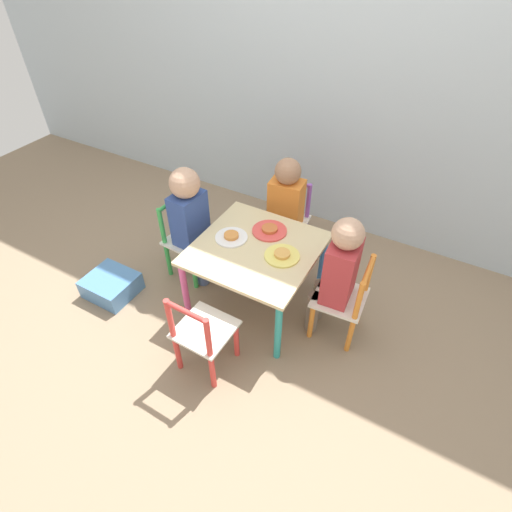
{
  "coord_description": "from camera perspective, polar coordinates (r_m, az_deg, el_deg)",
  "views": [
    {
      "loc": [
        0.79,
        -1.41,
        1.8
      ],
      "look_at": [
        0.0,
        0.0,
        0.36
      ],
      "focal_mm": 28.0,
      "sensor_mm": 36.0,
      "label": 1
    }
  ],
  "objects": [
    {
      "name": "child_right",
      "position": [
        2.01,
        11.58,
        -1.95
      ],
      "size": [
        0.21,
        0.21,
        0.75
      ],
      "rotation": [
        0.0,
        0.0,
        -1.5
      ],
      "color": "#7A6B5B",
      "rests_on": "ground_plane"
    },
    {
      "name": "chair_red",
      "position": [
        1.97,
        -7.66,
        -11.02
      ],
      "size": [
        0.27,
        0.27,
        0.51
      ],
      "rotation": [
        0.0,
        0.0,
        -3.16
      ],
      "color": "silver",
      "rests_on": "ground_plane"
    },
    {
      "name": "child_back",
      "position": [
        2.45,
        4.18,
        7.44
      ],
      "size": [
        0.21,
        0.22,
        0.72
      ],
      "rotation": [
        0.0,
        0.0,
        0.1
      ],
      "color": "#38383D",
      "rests_on": "ground_plane"
    },
    {
      "name": "chair_purple",
      "position": [
        2.6,
        4.46,
        4.89
      ],
      "size": [
        0.28,
        0.28,
        0.51
      ],
      "rotation": [
        0.0,
        0.0,
        0.1
      ],
      "color": "silver",
      "rests_on": "ground_plane"
    },
    {
      "name": "plate_back",
      "position": [
        2.22,
        1.95,
        3.71
      ],
      "size": [
        0.19,
        0.19,
        0.03
      ],
      "color": "#E54C47",
      "rests_on": "kids_table"
    },
    {
      "name": "storage_bin",
      "position": [
        2.58,
        -19.95,
        -3.94
      ],
      "size": [
        0.28,
        0.26,
        0.12
      ],
      "color": "#4C7FB7",
      "rests_on": "ground_plane"
    },
    {
      "name": "plate_right",
      "position": [
        2.06,
        3.74,
        0.12
      ],
      "size": [
        0.18,
        0.18,
        0.03
      ],
      "color": "#EADB66",
      "rests_on": "kids_table"
    },
    {
      "name": "house_wall",
      "position": [
        2.6,
        12.65,
        29.7
      ],
      "size": [
        6.0,
        0.06,
        2.6
      ],
      "color": "#B2C1CC",
      "rests_on": "ground_plane"
    },
    {
      "name": "kids_table",
      "position": [
        2.16,
        0.0,
        0.2
      ],
      "size": [
        0.64,
        0.64,
        0.43
      ],
      "color": "beige",
      "rests_on": "ground_plane"
    },
    {
      "name": "chair_orange",
      "position": [
        2.14,
        12.43,
        -6.19
      ],
      "size": [
        0.28,
        0.28,
        0.51
      ],
      "rotation": [
        0.0,
        0.0,
        -1.5
      ],
      "color": "silver",
      "rests_on": "ground_plane"
    },
    {
      "name": "plate_left",
      "position": [
        2.18,
        -3.54,
        2.75
      ],
      "size": [
        0.18,
        0.18,
        0.03
      ],
      "color": "white",
      "rests_on": "kids_table"
    },
    {
      "name": "chair_green",
      "position": [
        2.49,
        -9.8,
        2.28
      ],
      "size": [
        0.28,
        0.28,
        0.51
      ],
      "rotation": [
        0.0,
        0.0,
        1.5
      ],
      "color": "silver",
      "rests_on": "ground_plane"
    },
    {
      "name": "ground_plane",
      "position": [
        2.42,
        0.0,
        -6.43
      ],
      "size": [
        6.0,
        6.0,
        0.0
      ],
      "primitive_type": "plane",
      "color": "#8C755B"
    },
    {
      "name": "child_left",
      "position": [
        2.33,
        -9.27,
        5.71
      ],
      "size": [
        0.22,
        0.21,
        0.75
      ],
      "rotation": [
        0.0,
        0.0,
        1.5
      ],
      "color": "#4C608E",
      "rests_on": "ground_plane"
    }
  ]
}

